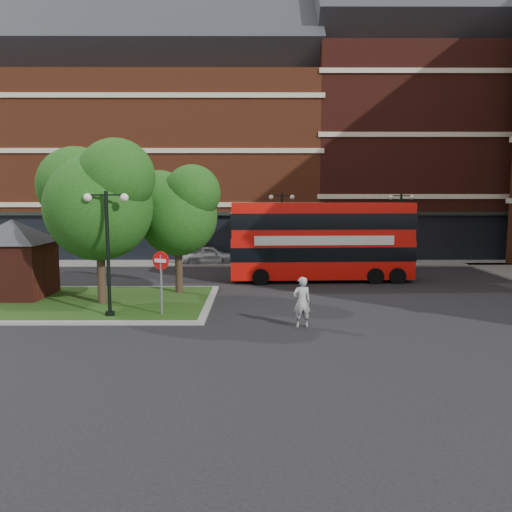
{
  "coord_description": "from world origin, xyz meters",
  "views": [
    {
      "loc": [
        0.19,
        -19.0,
        4.78
      ],
      "look_at": [
        0.25,
        4.36,
        2.0
      ],
      "focal_mm": 35.0,
      "sensor_mm": 36.0,
      "label": 1
    }
  ],
  "objects_px": {
    "bus": "(321,236)",
    "car_silver": "(209,255)",
    "car_white": "(365,257)",
    "woman": "(302,302)"
  },
  "relations": [
    {
      "from": "car_silver",
      "to": "car_white",
      "type": "distance_m",
      "value": 10.8
    },
    {
      "from": "woman",
      "to": "car_white",
      "type": "distance_m",
      "value": 16.55
    },
    {
      "from": "car_white",
      "to": "woman",
      "type": "bearing_deg",
      "value": 162.27
    },
    {
      "from": "bus",
      "to": "car_white",
      "type": "distance_m",
      "value": 6.75
    },
    {
      "from": "bus",
      "to": "woman",
      "type": "relative_size",
      "value": 5.5
    },
    {
      "from": "bus",
      "to": "car_white",
      "type": "xyz_separation_m",
      "value": [
        3.73,
        5.32,
        -1.83
      ]
    },
    {
      "from": "bus",
      "to": "car_silver",
      "type": "distance_m",
      "value": 9.93
    },
    {
      "from": "woman",
      "to": "bus",
      "type": "bearing_deg",
      "value": -113.37
    },
    {
      "from": "bus",
      "to": "woman",
      "type": "bearing_deg",
      "value": -103.56
    },
    {
      "from": "bus",
      "to": "car_silver",
      "type": "bearing_deg",
      "value": 133.3
    }
  ]
}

